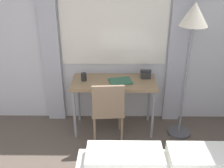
{
  "coord_description": "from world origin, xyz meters",
  "views": [
    {
      "loc": [
        0.17,
        -0.51,
        2.16
      ],
      "look_at": [
        0.15,
        2.15,
        0.88
      ],
      "focal_mm": 42.0,
      "sensor_mm": 36.0,
      "label": 1
    }
  ],
  "objects_px": {
    "telephone": "(146,74)",
    "book": "(120,81)",
    "desk": "(114,86)",
    "desk_chair": "(108,107)",
    "standing_lamp": "(193,29)",
    "mug": "(84,77)"
  },
  "relations": [
    {
      "from": "desk",
      "to": "mug",
      "type": "height_order",
      "value": "mug"
    },
    {
      "from": "desk",
      "to": "standing_lamp",
      "type": "height_order",
      "value": "standing_lamp"
    },
    {
      "from": "standing_lamp",
      "to": "book",
      "type": "relative_size",
      "value": 5.42
    },
    {
      "from": "desk_chair",
      "to": "mug",
      "type": "xyz_separation_m",
      "value": [
        -0.32,
        0.28,
        0.29
      ]
    },
    {
      "from": "book",
      "to": "mug",
      "type": "distance_m",
      "value": 0.47
    },
    {
      "from": "telephone",
      "to": "book",
      "type": "xyz_separation_m",
      "value": [
        -0.34,
        -0.15,
        -0.03
      ]
    },
    {
      "from": "standing_lamp",
      "to": "mug",
      "type": "height_order",
      "value": "standing_lamp"
    },
    {
      "from": "desk",
      "to": "desk_chair",
      "type": "height_order",
      "value": "desk_chair"
    },
    {
      "from": "standing_lamp",
      "to": "book",
      "type": "height_order",
      "value": "standing_lamp"
    },
    {
      "from": "desk_chair",
      "to": "book",
      "type": "xyz_separation_m",
      "value": [
        0.16,
        0.24,
        0.25
      ]
    },
    {
      "from": "standing_lamp",
      "to": "book",
      "type": "bearing_deg",
      "value": 174.19
    },
    {
      "from": "desk_chair",
      "to": "telephone",
      "type": "height_order",
      "value": "desk_chair"
    },
    {
      "from": "telephone",
      "to": "standing_lamp",
      "type": "bearing_deg",
      "value": -26.35
    },
    {
      "from": "mug",
      "to": "standing_lamp",
      "type": "bearing_deg",
      "value": -5.6
    },
    {
      "from": "desk",
      "to": "telephone",
      "type": "relative_size",
      "value": 7.66
    },
    {
      "from": "desk",
      "to": "mug",
      "type": "xyz_separation_m",
      "value": [
        -0.39,
        0.01,
        0.12
      ]
    },
    {
      "from": "desk_chair",
      "to": "book",
      "type": "height_order",
      "value": "desk_chair"
    },
    {
      "from": "standing_lamp",
      "to": "desk",
      "type": "bearing_deg",
      "value": 172.92
    },
    {
      "from": "standing_lamp",
      "to": "mug",
      "type": "xyz_separation_m",
      "value": [
        -1.28,
        0.13,
        -0.66
      ]
    },
    {
      "from": "telephone",
      "to": "mug",
      "type": "xyz_separation_m",
      "value": [
        -0.81,
        -0.11,
        0.0
      ]
    },
    {
      "from": "desk",
      "to": "desk_chair",
      "type": "distance_m",
      "value": 0.32
    },
    {
      "from": "book",
      "to": "desk_chair",
      "type": "bearing_deg",
      "value": -123.29
    }
  ]
}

